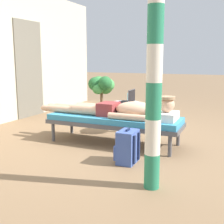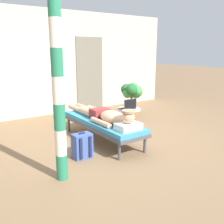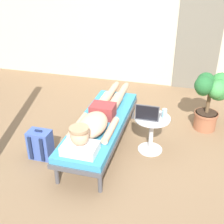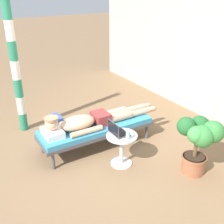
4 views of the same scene
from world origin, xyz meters
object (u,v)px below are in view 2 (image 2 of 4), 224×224
drink_glass (134,104)px  person_reclining (106,116)px  porch_post (58,90)px  lounge_chair (102,123)px  laptop (128,107)px  potted_plant (132,96)px  side_table (129,117)px  backpack (82,146)px

drink_glass → person_reclining: bearing=-167.2°
porch_post → lounge_chair: bearing=36.9°
laptop → lounge_chair: bearing=-178.0°
laptop → potted_plant: bearing=46.9°
side_table → laptop: bearing=-139.5°
backpack → porch_post: porch_post is taller
drink_glass → porch_post: (-2.10, -1.03, 0.61)m
lounge_chair → person_reclining: bearing=-90.0°
side_table → backpack: size_ratio=1.23×
lounge_chair → porch_post: 1.79m
person_reclining → backpack: 0.85m
laptop → backpack: bearing=-159.5°
person_reclining → side_table: size_ratio=4.15×
potted_plant → laptop: bearing=-133.1°
drink_glass → potted_plant: (0.61, 0.82, 0.00)m
laptop → side_table: bearing=40.5°
drink_glass → porch_post: 2.42m
lounge_chair → person_reclining: person_reclining is taller
person_reclining → laptop: (0.63, 0.13, 0.06)m
backpack → potted_plant: bearing=32.6°
laptop → backpack: laptop is taller
potted_plant → porch_post: bearing=-145.8°
side_table → porch_post: (-1.95, -1.02, 0.85)m
backpack → drink_glass: bearing=19.9°
lounge_chair → laptop: laptop is taller
lounge_chair → backpack: size_ratio=4.72×
side_table → porch_post: bearing=-152.5°
laptop → potted_plant: potted_plant is taller
potted_plant → porch_post: (-2.72, -1.85, 0.61)m
backpack → potted_plant: (2.15, 1.38, 0.40)m
lounge_chair → potted_plant: 1.73m
drink_glass → laptop: bearing=-163.8°
lounge_chair → porch_post: (-1.26, -0.94, 0.86)m
laptop → backpack: size_ratio=0.73×
side_table → backpack: bearing=-158.5°
side_table → porch_post: 2.36m
person_reclining → laptop: size_ratio=7.00×
lounge_chair → side_table: (0.69, 0.07, 0.01)m
laptop → porch_post: size_ratio=0.13×
lounge_chair → laptop: size_ratio=6.45×
person_reclining → porch_post: (-1.26, -0.83, 0.69)m
person_reclining → drink_glass: 0.87m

